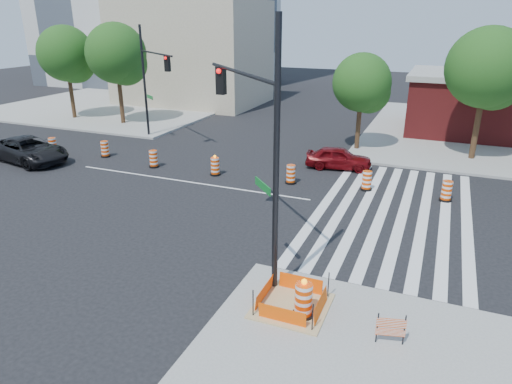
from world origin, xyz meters
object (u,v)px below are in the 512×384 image
at_px(dark_suv, 29,150).
at_px(signal_pole_se, 255,125).
at_px(red_coupe, 339,158).
at_px(signal_pole_nw, 151,73).

relative_size(dark_suv, signal_pole_se, 0.66).
relative_size(red_coupe, signal_pole_se, 0.45).
height_order(dark_suv, signal_pole_se, signal_pole_se).
distance_m(red_coupe, signal_pole_se, 13.18).
xyz_separation_m(red_coupe, signal_pole_nw, (-13.70, 1.31, 4.15)).
relative_size(dark_suv, signal_pole_nw, 0.71).
height_order(red_coupe, signal_pole_se, signal_pole_se).
relative_size(red_coupe, dark_suv, 0.69).
bearing_deg(red_coupe, signal_pole_nw, 76.20).
bearing_deg(dark_suv, signal_pole_nw, -20.14).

